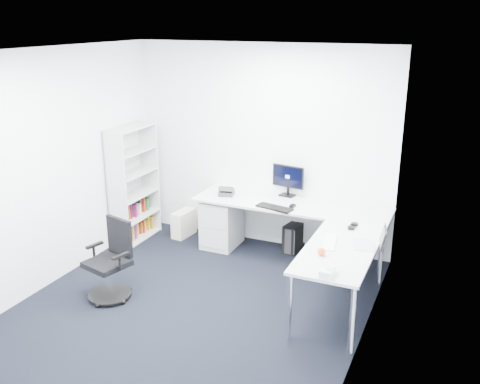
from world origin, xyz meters
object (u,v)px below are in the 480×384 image
at_px(bookshelf, 134,184).
at_px(laptop, 365,236).
at_px(monitor, 288,180).
at_px(l_desk, 281,240).
at_px(task_chair, 107,261).

distance_m(bookshelf, laptop, 3.35).
relative_size(bookshelf, monitor, 3.61).
xyz_separation_m(l_desk, task_chair, (-1.50, -1.50, 0.08)).
xyz_separation_m(l_desk, laptop, (1.12, -0.59, 0.48)).
height_order(l_desk, bookshelf, bookshelf).
bearing_deg(bookshelf, task_chair, -66.27).
xyz_separation_m(bookshelf, laptop, (3.29, -0.64, 0.04)).
bearing_deg(task_chair, laptop, 34.09).
distance_m(monitor, laptop, 1.75).
bearing_deg(monitor, task_chair, -113.43).
height_order(bookshelf, task_chair, bookshelf).
distance_m(l_desk, task_chair, 2.12).
bearing_deg(bookshelf, laptop, -10.96).
height_order(task_chair, laptop, laptop).
bearing_deg(monitor, bookshelf, -155.10).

